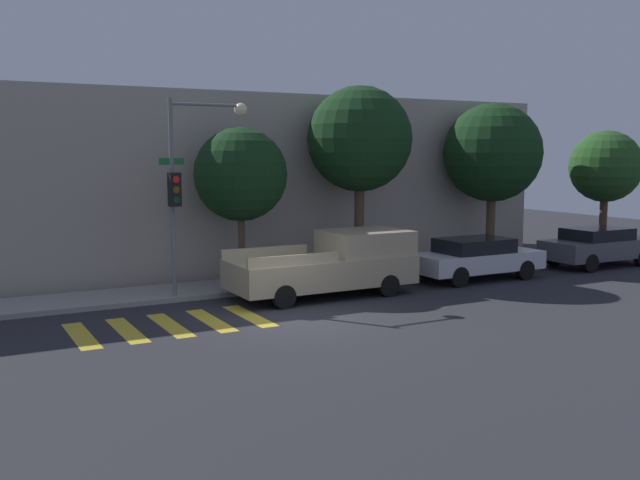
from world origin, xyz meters
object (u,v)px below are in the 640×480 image
at_px(pickup_truck, 333,264).
at_px(sedan_middle, 598,246).
at_px(tree_midblock, 360,140).
at_px(tree_far_end, 492,153).
at_px(traffic_light_pole, 190,171).
at_px(sedan_near_corner, 476,258).
at_px(tree_behind_truck, 606,167).
at_px(tree_near_corner, 241,175).

height_order(pickup_truck, sedan_middle, pickup_truck).
distance_m(tree_midblock, tree_far_end, 5.60).
bearing_deg(tree_midblock, traffic_light_pole, -170.40).
relative_size(sedan_near_corner, sedan_middle, 1.01).
height_order(traffic_light_pole, sedan_middle, traffic_light_pole).
height_order(sedan_near_corner, tree_far_end, tree_far_end).
distance_m(traffic_light_pole, sedan_middle, 14.90).
relative_size(tree_midblock, tree_far_end, 1.06).
bearing_deg(tree_behind_truck, tree_far_end, 180.00).
relative_size(sedan_middle, tree_behind_truck, 0.87).
relative_size(sedan_middle, tree_midblock, 0.69).
distance_m(sedan_near_corner, tree_midblock, 5.28).
distance_m(sedan_near_corner, tree_behind_truck, 9.28).
distance_m(sedan_middle, tree_near_corner, 13.17).
bearing_deg(sedan_near_corner, tree_near_corner, 162.09).
distance_m(traffic_light_pole, tree_near_corner, 2.14).
height_order(sedan_middle, tree_midblock, tree_midblock).
relative_size(tree_near_corner, tree_midblock, 0.77).
bearing_deg(tree_far_end, tree_behind_truck, -0.00).
height_order(sedan_middle, tree_near_corner, tree_near_corner).
relative_size(traffic_light_pole, tree_behind_truck, 1.11).
bearing_deg(tree_near_corner, tree_midblock, -0.00).
xyz_separation_m(traffic_light_pole, sedan_near_corner, (8.95, -1.27, -2.83)).
xyz_separation_m(sedan_near_corner, tree_far_end, (2.63, 2.29, 3.30)).
height_order(tree_near_corner, tree_far_end, tree_far_end).
height_order(tree_midblock, tree_behind_truck, tree_midblock).
relative_size(traffic_light_pole, tree_midblock, 0.89).
bearing_deg(traffic_light_pole, tree_near_corner, 28.35).
distance_m(pickup_truck, sedan_near_corner, 5.24).
distance_m(pickup_truck, sedan_middle, 10.87).
height_order(sedan_near_corner, tree_behind_truck, tree_behind_truck).
xyz_separation_m(pickup_truck, tree_midblock, (2.29, 2.29, 3.55)).
xyz_separation_m(traffic_light_pole, sedan_middle, (14.57, -1.27, -2.80)).
distance_m(traffic_light_pole, sedan_near_corner, 9.47).
relative_size(pickup_truck, tree_midblock, 0.85).
height_order(tree_far_end, tree_behind_truck, tree_far_end).
bearing_deg(sedan_near_corner, tree_behind_truck, 14.94).
relative_size(sedan_near_corner, tree_behind_truck, 0.88).
bearing_deg(tree_behind_truck, tree_midblock, 180.00).
bearing_deg(tree_far_end, tree_near_corner, 180.00).
xyz_separation_m(pickup_truck, tree_near_corner, (-1.83, 2.29, 2.48)).
height_order(tree_near_corner, tree_behind_truck, tree_behind_truck).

